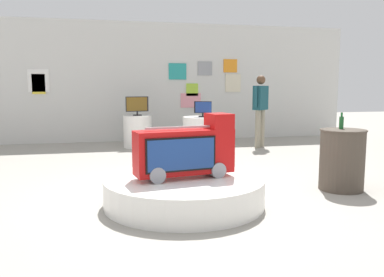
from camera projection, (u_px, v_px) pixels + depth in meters
ground_plane at (179, 196)px, 4.93m from camera, size 30.00×30.00×0.00m
back_wall_display at (139, 82)px, 9.96m from camera, size 11.21×0.13×2.99m
main_display_pedestal at (184, 191)px, 4.56m from camera, size 1.85×1.85×0.32m
novelty_firetruck_tv at (186, 152)px, 4.51m from camera, size 1.18×0.51×0.73m
display_pedestal_left_rear at (203, 134)px, 8.56m from camera, size 0.87×0.87×0.73m
tv_on_left_rear at (203, 109)px, 8.49m from camera, size 0.37×0.19×0.34m
display_pedestal_center_rear at (138, 131)px, 8.97m from camera, size 0.64×0.64×0.73m
tv_on_center_rear at (137, 105)px, 8.89m from camera, size 0.52×0.20×0.43m
side_table_round at (342, 159)px, 5.20m from camera, size 0.60×0.60×0.81m
bottle_on_side_table at (341, 122)px, 5.22m from camera, size 0.06×0.06×0.22m
shopper_browsing_near_truck at (260, 106)px, 8.85m from camera, size 0.45×0.40×1.63m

